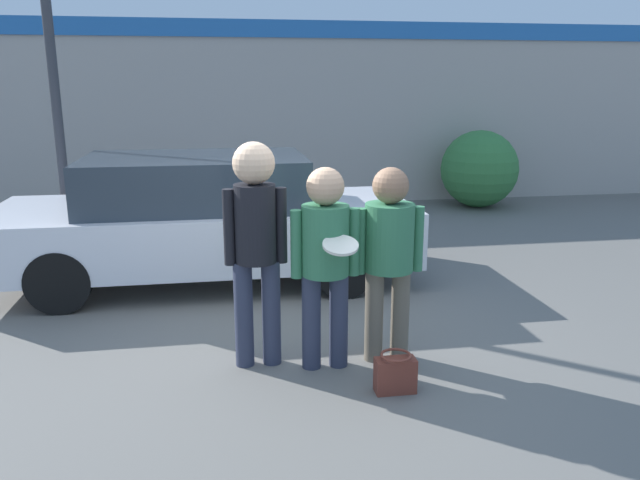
{
  "coord_description": "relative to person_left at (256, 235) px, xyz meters",
  "views": [
    {
      "loc": [
        -0.5,
        -4.87,
        2.23
      ],
      "look_at": [
        0.29,
        -0.05,
        0.99
      ],
      "focal_mm": 35.0,
      "sensor_mm": 36.0,
      "label": 1
    }
  ],
  "objects": [
    {
      "name": "person_left",
      "position": [
        0.0,
        0.0,
        0.0
      ],
      "size": [
        0.49,
        0.32,
        1.8
      ],
      "color": "#2D3347",
      "rests_on": "ground"
    },
    {
      "name": "handbag",
      "position": [
        0.96,
        -0.64,
        -0.94
      ],
      "size": [
        0.3,
        0.23,
        0.3
      ],
      "color": "brown",
      "rests_on": "ground"
    },
    {
      "name": "person_right",
      "position": [
        1.05,
        -0.07,
        -0.13
      ],
      "size": [
        0.56,
        0.39,
        1.59
      ],
      "color": "#665B4C",
      "rests_on": "ground"
    },
    {
      "name": "ground_plane",
      "position": [
        0.23,
        0.17,
        -1.08
      ],
      "size": [
        56.0,
        56.0,
        0.0
      ],
      "primitive_type": "plane",
      "color": "#66635E"
    },
    {
      "name": "parked_car_near",
      "position": [
        -0.45,
        2.34,
        -0.36
      ],
      "size": [
        4.64,
        1.88,
        1.43
      ],
      "color": "silver",
      "rests_on": "ground"
    },
    {
      "name": "person_middle_with_frisbee",
      "position": [
        0.53,
        -0.14,
        -0.12
      ],
      "size": [
        0.54,
        0.58,
        1.61
      ],
      "color": "#2D3347",
      "rests_on": "ground"
    },
    {
      "name": "shrub",
      "position": [
        4.42,
        5.96,
        -0.38
      ],
      "size": [
        1.39,
        1.39,
        1.39
      ],
      "color": "#387A3D",
      "rests_on": "ground"
    },
    {
      "name": "storefront_building",
      "position": [
        0.23,
        6.84,
        0.59
      ],
      "size": [
        24.0,
        0.22,
        3.29
      ],
      "color": "#B2A89E",
      "rests_on": "ground"
    }
  ]
}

